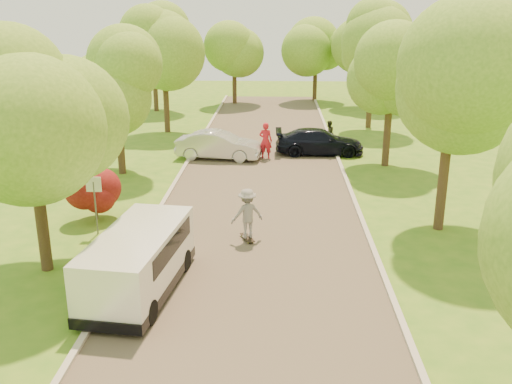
# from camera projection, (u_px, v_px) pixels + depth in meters

# --- Properties ---
(ground) EXTENTS (100.00, 100.00, 0.00)m
(ground) POSITION_uv_depth(u_px,v_px,m) (251.00, 288.00, 16.87)
(ground) COLOR #3E771C
(ground) RESTS_ON ground
(road) EXTENTS (8.00, 60.00, 0.01)m
(road) POSITION_uv_depth(u_px,v_px,m) (260.00, 201.00, 24.47)
(road) COLOR #4C4438
(road) RESTS_ON ground
(curb_left) EXTENTS (0.18, 60.00, 0.12)m
(curb_left) POSITION_uv_depth(u_px,v_px,m) (166.00, 198.00, 24.60)
(curb_left) COLOR #B2AD9E
(curb_left) RESTS_ON ground
(curb_right) EXTENTS (0.18, 60.00, 0.12)m
(curb_right) POSITION_uv_depth(u_px,v_px,m) (354.00, 200.00, 24.31)
(curb_right) COLOR #B2AD9E
(curb_right) RESTS_ON ground
(street_sign) EXTENTS (0.55, 0.06, 2.17)m
(street_sign) POSITION_uv_depth(u_px,v_px,m) (94.00, 193.00, 20.40)
(street_sign) COLOR #59595E
(street_sign) RESTS_ON ground
(red_shrub) EXTENTS (1.70, 1.70, 1.95)m
(red_shrub) POSITION_uv_depth(u_px,v_px,m) (95.00, 193.00, 21.99)
(red_shrub) COLOR #382619
(red_shrub) RESTS_ON ground
(tree_l_mida) EXTENTS (4.71, 4.60, 7.39)m
(tree_l_mida) POSITION_uv_depth(u_px,v_px,m) (34.00, 107.00, 16.46)
(tree_l_mida) COLOR #382619
(tree_l_mida) RESTS_ON ground
(tree_l_midb) EXTENTS (4.30, 4.20, 6.62)m
(tree_l_midb) POSITION_uv_depth(u_px,v_px,m) (120.00, 81.00, 27.11)
(tree_l_midb) COLOR #382619
(tree_l_midb) RESTS_ON ground
(tree_l_far) EXTENTS (4.92, 4.80, 7.79)m
(tree_l_far) POSITION_uv_depth(u_px,v_px,m) (167.00, 48.00, 36.33)
(tree_l_far) COLOR #382619
(tree_l_far) RESTS_ON ground
(tree_r_mida) EXTENTS (5.13, 5.00, 7.95)m
(tree_r_mida) POSITION_uv_depth(u_px,v_px,m) (460.00, 79.00, 19.66)
(tree_r_mida) COLOR #382619
(tree_r_mida) RESTS_ON ground
(tree_r_midb) EXTENTS (4.51, 4.40, 7.01)m
(tree_r_midb) POSITION_uv_depth(u_px,v_px,m) (396.00, 71.00, 28.43)
(tree_r_midb) COLOR #382619
(tree_r_midb) RESTS_ON ground
(tree_r_far) EXTENTS (5.33, 5.20, 8.34)m
(tree_r_far) POSITION_uv_depth(u_px,v_px,m) (377.00, 40.00, 37.62)
(tree_r_far) COLOR #382619
(tree_r_far) RESTS_ON ground
(tree_bg_a) EXTENTS (5.12, 5.00, 7.72)m
(tree_bg_a) POSITION_uv_depth(u_px,v_px,m) (156.00, 43.00, 44.07)
(tree_bg_a) COLOR #382619
(tree_bg_a) RESTS_ON ground
(tree_bg_b) EXTENTS (5.12, 5.00, 7.95)m
(tree_bg_b) POSITION_uv_depth(u_px,v_px,m) (373.00, 39.00, 45.28)
(tree_bg_b) COLOR #382619
(tree_bg_b) RESTS_ON ground
(tree_bg_c) EXTENTS (4.92, 4.80, 7.33)m
(tree_bg_c) POSITION_uv_depth(u_px,v_px,m) (237.00, 44.00, 47.74)
(tree_bg_c) COLOR #382619
(tree_bg_c) RESTS_ON ground
(tree_bg_d) EXTENTS (5.12, 5.00, 7.72)m
(tree_bg_d) POSITION_uv_depth(u_px,v_px,m) (319.00, 39.00, 49.30)
(tree_bg_d) COLOR #382619
(tree_bg_d) RESTS_ON ground
(minivan) EXTENTS (2.55, 5.18, 1.85)m
(minivan) POSITION_uv_depth(u_px,v_px,m) (139.00, 261.00, 16.35)
(minivan) COLOR white
(minivan) RESTS_ON ground
(silver_sedan) EXTENTS (4.78, 2.22, 1.52)m
(silver_sedan) POSITION_uv_depth(u_px,v_px,m) (219.00, 145.00, 31.03)
(silver_sedan) COLOR silver
(silver_sedan) RESTS_ON ground
(dark_sedan) EXTENTS (4.96, 2.08, 1.43)m
(dark_sedan) POSITION_uv_depth(u_px,v_px,m) (319.00, 142.00, 32.05)
(dark_sedan) COLOR black
(dark_sedan) RESTS_ON ground
(longboard) EXTENTS (0.59, 0.95, 0.11)m
(longboard) POSITION_uv_depth(u_px,v_px,m) (247.00, 238.00, 20.27)
(longboard) COLOR black
(longboard) RESTS_ON ground
(skateboarder) EXTENTS (1.33, 1.07, 1.80)m
(skateboarder) POSITION_uv_depth(u_px,v_px,m) (247.00, 213.00, 19.99)
(skateboarder) COLOR gray
(skateboarder) RESTS_ON longboard
(person_striped) EXTENTS (0.82, 0.64, 1.99)m
(person_striped) POSITION_uv_depth(u_px,v_px,m) (266.00, 141.00, 31.02)
(person_striped) COLOR red
(person_striped) RESTS_ON ground
(person_olive) EXTENTS (0.93, 0.89, 1.50)m
(person_olive) POSITION_uv_depth(u_px,v_px,m) (329.00, 133.00, 34.06)
(person_olive) COLOR #2B311D
(person_olive) RESTS_ON ground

